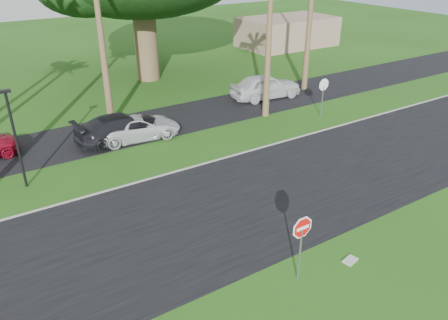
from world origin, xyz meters
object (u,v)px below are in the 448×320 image
at_px(stop_sign_far, 323,90).
at_px(car_dark, 122,128).
at_px(car_pickup, 266,86).
at_px(car_minivan, 139,128).
at_px(stop_sign_near, 301,236).

distance_m(stop_sign_far, car_dark, 12.75).
bearing_deg(car_pickup, car_dark, 104.30).
xyz_separation_m(car_minivan, car_pickup, (10.55, 1.95, 0.22)).
relative_size(car_dark, car_minivan, 1.12).
distance_m(stop_sign_near, car_minivan, 13.93).
height_order(stop_sign_near, car_pickup, stop_sign_near).
relative_size(stop_sign_far, car_dark, 0.49).
xyz_separation_m(stop_sign_far, car_pickup, (-0.86, 4.84, -0.90)).
distance_m(stop_sign_near, car_pickup, 19.10).
bearing_deg(car_dark, car_pickup, -84.94).
relative_size(car_dark, car_pickup, 1.03).
xyz_separation_m(stop_sign_near, car_minivan, (0.09, 13.89, -1.12)).
bearing_deg(stop_sign_far, car_minivan, -14.21).
bearing_deg(car_dark, stop_sign_near, 179.98).
bearing_deg(car_minivan, stop_sign_far, -97.84).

